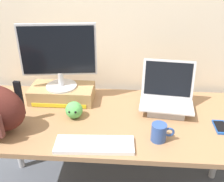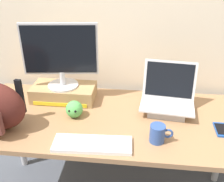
{
  "view_description": "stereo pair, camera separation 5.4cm",
  "coord_description": "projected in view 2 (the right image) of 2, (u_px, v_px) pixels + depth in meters",
  "views": [
    {
      "loc": [
        0.1,
        -1.33,
        1.64
      ],
      "look_at": [
        0.0,
        0.0,
        0.93
      ],
      "focal_mm": 42.3,
      "sensor_mm": 36.0,
      "label": 1
    },
    {
      "loc": [
        0.15,
        -1.32,
        1.64
      ],
      "look_at": [
        0.0,
        0.0,
        0.93
      ],
      "focal_mm": 42.3,
      "sensor_mm": 36.0,
      "label": 2
    }
  ],
  "objects": [
    {
      "name": "back_wall",
      "position": [
        120.0,
        9.0,
        1.74
      ],
      "size": [
        7.0,
        0.1,
        2.6
      ],
      "primitive_type": "cube",
      "color": "beige",
      "rests_on": "ground"
    },
    {
      "name": "desktop_monitor",
      "position": [
        60.0,
        55.0,
        1.64
      ],
      "size": [
        0.47,
        0.2,
        0.42
      ],
      "rotation": [
        0.0,
        0.0,
        0.12
      ],
      "color": "silver",
      "rests_on": "toner_box_yellow"
    },
    {
      "name": "open_laptop",
      "position": [
        167.0,
        102.0,
        1.64
      ],
      "size": [
        0.35,
        0.28,
        0.3
      ],
      "rotation": [
        0.0,
        0.0,
        -0.1
      ],
      "color": "#ADADB2",
      "rests_on": "desk"
    },
    {
      "name": "external_keyboard",
      "position": [
        92.0,
        144.0,
        1.36
      ],
      "size": [
        0.41,
        0.16,
        0.02
      ],
      "rotation": [
        0.0,
        0.0,
        0.05
      ],
      "color": "white",
      "rests_on": "desk"
    },
    {
      "name": "cell_phone",
      "position": [
        221.0,
        130.0,
        1.48
      ],
      "size": [
        0.07,
        0.13,
        0.01
      ],
      "rotation": [
        0.0,
        0.0,
        -0.01
      ],
      "color": "#19479E",
      "rests_on": "desk"
    },
    {
      "name": "desk",
      "position": [
        112.0,
        127.0,
        1.63
      ],
      "size": [
        1.72,
        0.73,
        0.75
      ],
      "color": "#99704C",
      "rests_on": "ground"
    },
    {
      "name": "coffee_mug",
      "position": [
        158.0,
        134.0,
        1.37
      ],
      "size": [
        0.12,
        0.08,
        0.1
      ],
      "color": "#2D4C93",
      "rests_on": "desk"
    },
    {
      "name": "plush_toy",
      "position": [
        74.0,
        109.0,
        1.58
      ],
      "size": [
        0.1,
        0.1,
        0.1
      ],
      "color": "#56B256",
      "rests_on": "desk"
    },
    {
      "name": "toner_box_yellow",
      "position": [
        64.0,
        92.0,
        1.77
      ],
      "size": [
        0.42,
        0.22,
        0.1
      ],
      "color": "#A88456",
      "rests_on": "desk"
    }
  ]
}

